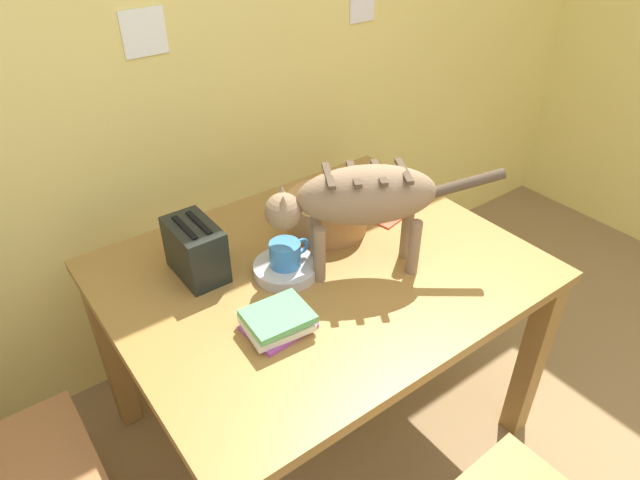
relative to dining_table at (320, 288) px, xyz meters
The scene contains 9 objects.
wall_rear 0.95m from the dining_table, 86.57° to the left, with size 4.83×0.11×2.50m.
dining_table is the anchor object (origin of this frame).
cat 0.35m from the dining_table, 38.38° to the right, with size 0.62×0.38×0.34m.
saucer_bowl 0.15m from the dining_table, 160.45° to the left, with size 0.20×0.20×0.03m, color #B3B1AF.
coffee_mug 0.19m from the dining_table, 159.91° to the left, with size 0.13×0.09×0.08m.
magazine 0.47m from the dining_table, 20.80° to the left, with size 0.30×0.21×0.01m, color #E0462C.
book_stack 0.32m from the dining_table, 148.87° to the right, with size 0.19×0.16×0.06m.
wicker_basket 0.27m from the dining_table, 47.20° to the left, with size 0.27×0.27×0.12m.
toaster 0.41m from the dining_table, 147.92° to the left, with size 0.12×0.20×0.18m.
Camera 1 is at (-0.86, 0.21, 1.78)m, focal length 31.37 mm.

